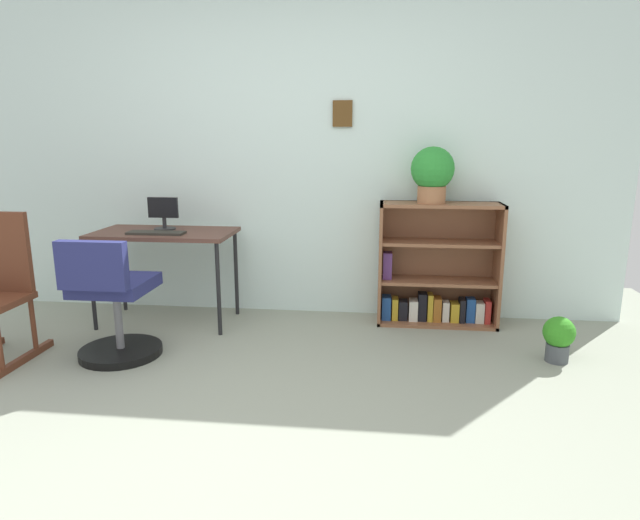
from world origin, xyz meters
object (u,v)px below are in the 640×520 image
(office_chair, at_px, (113,306))
(potted_plant_floor, at_px, (559,337))
(desk, at_px, (165,239))
(keyboard, at_px, (156,233))
(bookshelf_low, at_px, (436,272))
(monitor, at_px, (164,214))
(potted_plant_on_shelf, at_px, (432,172))

(office_chair, relative_size, potted_plant_floor, 2.73)
(desk, xyz_separation_m, keyboard, (-0.01, -0.13, 0.07))
(office_chair, bearing_deg, bookshelf_low, 24.76)
(monitor, xyz_separation_m, potted_plant_on_shelf, (1.98, 0.12, 0.31))
(potted_plant_on_shelf, bearing_deg, office_chair, -155.84)
(desk, bearing_deg, monitor, 109.37)
(potted_plant_on_shelf, bearing_deg, bookshelf_low, 40.46)
(monitor, distance_m, office_chair, 0.93)
(office_chair, xyz_separation_m, bookshelf_low, (2.09, 0.96, 0.04))
(desk, bearing_deg, potted_plant_on_shelf, 5.24)
(desk, relative_size, keyboard, 2.49)
(desk, height_order, potted_plant_floor, desk)
(office_chair, height_order, potted_plant_on_shelf, potted_plant_on_shelf)
(office_chair, bearing_deg, keyboard, 85.00)
(desk, height_order, bookshelf_low, bookshelf_low)
(monitor, relative_size, bookshelf_low, 0.27)
(potted_plant_on_shelf, xyz_separation_m, potted_plant_floor, (0.77, -0.64, -0.98))
(potted_plant_on_shelf, height_order, potted_plant_floor, potted_plant_on_shelf)
(bookshelf_low, distance_m, potted_plant_on_shelf, 0.75)
(office_chair, relative_size, bookshelf_low, 0.87)
(desk, bearing_deg, bookshelf_low, 6.62)
(desk, distance_m, potted_plant_on_shelf, 2.03)
(office_chair, distance_m, potted_plant_floor, 2.81)
(desk, height_order, monitor, monitor)
(keyboard, xyz_separation_m, potted_plant_floor, (2.74, -0.33, -0.55))
(desk, xyz_separation_m, bookshelf_low, (2.03, 0.24, -0.25))
(office_chair, xyz_separation_m, potted_plant_on_shelf, (2.02, 0.91, 0.79))
(keyboard, distance_m, potted_plant_on_shelf, 2.04)
(keyboard, bearing_deg, monitor, 94.61)
(monitor, bearing_deg, keyboard, -85.39)
(monitor, height_order, bookshelf_low, monitor)
(desk, height_order, potted_plant_on_shelf, potted_plant_on_shelf)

